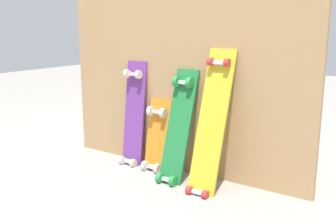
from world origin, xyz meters
TOP-DOWN VIEW (x-y plane):
  - ground_plane at (0.00, 0.00)m, footprint 12.00×12.00m
  - plywood_wall_panel at (0.00, 0.07)m, footprint 1.82×0.04m
  - skateboard_purple at (-0.34, -0.01)m, footprint 0.16×0.16m
  - skateboard_orange at (-0.13, -0.02)m, footprint 0.17×0.17m
  - skateboard_green at (0.08, -0.09)m, footprint 0.16×0.29m
  - skateboard_yellow at (0.33, -0.10)m, footprint 0.17×0.33m

SIDE VIEW (x-z plane):
  - ground_plane at x=0.00m, z-range 0.00..0.00m
  - skateboard_orange at x=-0.13m, z-range -0.06..0.49m
  - skateboard_green at x=0.08m, z-range -0.07..0.70m
  - skateboard_purple at x=-0.34m, z-range -0.07..0.73m
  - skateboard_yellow at x=0.33m, z-range -0.08..0.84m
  - plywood_wall_panel at x=0.00m, z-range 0.00..1.41m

